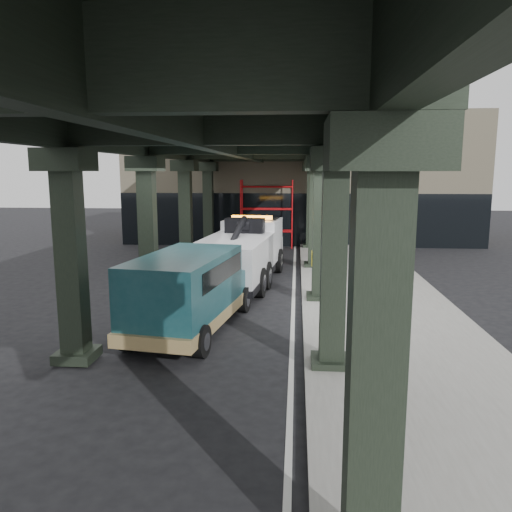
% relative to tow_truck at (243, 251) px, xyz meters
% --- Properties ---
extents(ground, '(90.00, 90.00, 0.00)m').
position_rel_tow_truck_xyz_m(ground, '(0.37, -4.89, -1.33)').
color(ground, black).
rests_on(ground, ground).
extents(sidewalk, '(5.00, 40.00, 0.15)m').
position_rel_tow_truck_xyz_m(sidewalk, '(4.87, -2.89, -1.26)').
color(sidewalk, gray).
rests_on(sidewalk, ground).
extents(lane_stripe, '(0.12, 38.00, 0.01)m').
position_rel_tow_truck_xyz_m(lane_stripe, '(2.07, -2.89, -1.33)').
color(lane_stripe, silver).
rests_on(lane_stripe, ground).
extents(viaduct, '(7.40, 32.00, 6.40)m').
position_rel_tow_truck_xyz_m(viaduct, '(-0.03, -2.89, 4.13)').
color(viaduct, black).
rests_on(viaduct, ground).
extents(building, '(22.00, 10.00, 8.00)m').
position_rel_tow_truck_xyz_m(building, '(2.37, 15.11, 2.67)').
color(building, '#C6B793').
rests_on(building, ground).
extents(scaffolding, '(3.08, 0.88, 4.00)m').
position_rel_tow_truck_xyz_m(scaffolding, '(0.37, 9.75, 0.78)').
color(scaffolding, red).
rests_on(scaffolding, ground).
extents(tow_truck, '(3.16, 8.51, 2.73)m').
position_rel_tow_truck_xyz_m(tow_truck, '(0.00, 0.00, 0.00)').
color(tow_truck, black).
rests_on(tow_truck, ground).
extents(towed_van, '(2.94, 5.83, 2.27)m').
position_rel_tow_truck_xyz_m(towed_van, '(-0.83, -6.43, -0.11)').
color(towed_van, '#123C43').
rests_on(towed_van, ground).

